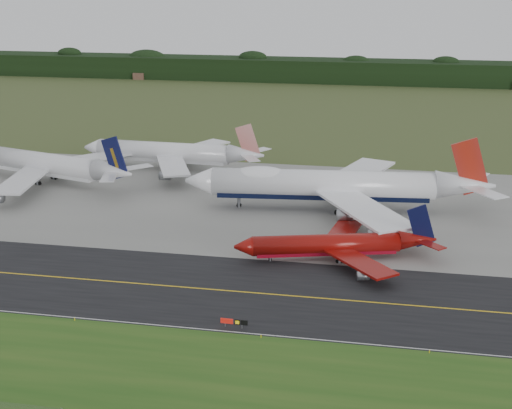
% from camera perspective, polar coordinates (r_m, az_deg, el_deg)
% --- Properties ---
extents(ground, '(600.00, 600.00, 0.00)m').
position_cam_1_polar(ground, '(135.39, 0.64, -6.42)').
color(ground, '#384721').
rests_on(ground, ground).
extents(grass_verge, '(400.00, 30.00, 0.01)m').
position_cam_1_polar(grass_verge, '(105.08, -2.82, -14.13)').
color(grass_verge, '#225017').
rests_on(grass_verge, ground).
extents(taxiway, '(400.00, 32.00, 0.02)m').
position_cam_1_polar(taxiway, '(131.80, 0.33, -7.12)').
color(taxiway, black).
rests_on(taxiway, ground).
extents(apron, '(400.00, 78.00, 0.01)m').
position_cam_1_polar(apron, '(182.57, 3.45, 0.06)').
color(apron, slate).
rests_on(apron, ground).
extents(taxiway_centreline, '(400.00, 0.40, 0.00)m').
position_cam_1_polar(taxiway_centreline, '(131.79, 0.33, -7.11)').
color(taxiway_centreline, yellow).
rests_on(taxiway_centreline, taxiway).
extents(taxiway_edge_line, '(400.00, 0.25, 0.00)m').
position_cam_1_polar(taxiway_edge_line, '(118.17, -1.05, -10.22)').
color(taxiway_edge_line, silver).
rests_on(taxiway_edge_line, taxiway).
extents(horizon_treeline, '(700.00, 25.00, 12.00)m').
position_cam_1_polar(horizon_treeline, '(399.09, 7.67, 10.43)').
color(horizon_treeline, black).
rests_on(horizon_treeline, ground).
extents(jet_ba_747, '(76.14, 62.75, 19.13)m').
position_cam_1_polar(jet_ba_747, '(176.53, 6.22, 1.57)').
color(jet_ba_747, white).
rests_on(jet_ba_747, ground).
extents(jet_red_737, '(41.50, 33.11, 11.37)m').
position_cam_1_polar(jet_red_737, '(146.98, 6.52, -3.21)').
color(jet_red_737, maroon).
rests_on(jet_red_737, ground).
extents(jet_navy_gold, '(60.18, 51.23, 15.80)m').
position_cam_1_polar(jet_navy_gold, '(209.02, -16.59, 3.11)').
color(jet_navy_gold, silver).
rests_on(jet_navy_gold, ground).
extents(jet_star_tail, '(56.77, 47.57, 14.99)m').
position_cam_1_polar(jet_star_tail, '(215.69, -6.68, 4.12)').
color(jet_star_tail, white).
rests_on(jet_star_tail, ground).
extents(taxiway_sign, '(4.60, 0.31, 1.53)m').
position_cam_1_polar(taxiway_sign, '(119.33, -1.78, -9.36)').
color(taxiway_sign, slate).
rests_on(taxiway_sign, ground).
extents(edge_marker_left, '(0.16, 0.16, 0.50)m').
position_cam_1_polar(edge_marker_left, '(125.76, -14.31, -8.88)').
color(edge_marker_left, yellow).
rests_on(edge_marker_left, ground).
extents(edge_marker_center, '(0.16, 0.16, 0.50)m').
position_cam_1_polar(edge_marker_center, '(116.66, 0.41, -10.49)').
color(edge_marker_center, yellow).
rests_on(edge_marker_center, ground).
extents(edge_marker_right, '(0.16, 0.16, 0.50)m').
position_cam_1_polar(edge_marker_right, '(115.51, 13.71, -11.36)').
color(edge_marker_right, yellow).
rests_on(edge_marker_right, ground).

